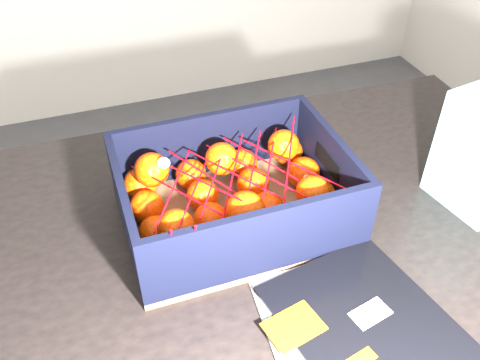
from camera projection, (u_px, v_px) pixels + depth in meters
name	position (u px, v px, depth m)	size (l,w,h in m)	color
table	(258.00, 282.00, 0.89)	(1.22, 0.83, 0.75)	black
magazine_stack	(362.00, 337.00, 0.69)	(0.28, 0.31, 0.02)	silver
produce_crate	(234.00, 200.00, 0.85)	(0.36, 0.27, 0.13)	olive
clementine_heap	(232.00, 197.00, 0.84)	(0.34, 0.25, 0.10)	#FF3F05
mesh_net	(230.00, 178.00, 0.80)	(0.30, 0.24, 0.09)	red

